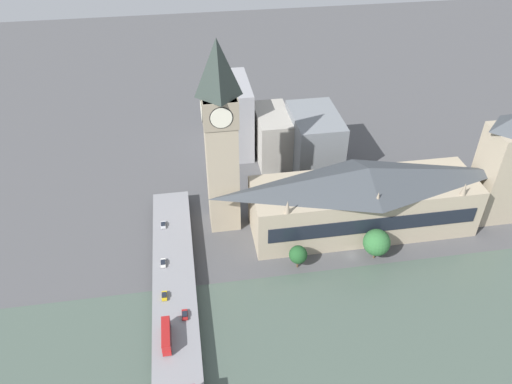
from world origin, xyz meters
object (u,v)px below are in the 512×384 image
object	(u,v)px
car_northbound_lead	(164,296)
car_southbound_lead	(163,225)
clock_tower	(221,136)
road_bridge	(177,367)
double_decker_bus_mid	(166,335)
car_northbound_tail	(185,315)
car_southbound_mid	(163,263)
parliament_hall	(364,199)
victoria_tower	(503,166)

from	to	relation	value
car_northbound_lead	car_southbound_lead	distance (m)	36.15
clock_tower	road_bridge	distance (m)	78.65
double_decker_bus_mid	car_northbound_tail	xyz separation A→B (m)	(8.53, -5.69, -1.95)
car_northbound_tail	car_southbound_lead	distance (m)	45.40
road_bridge	car_southbound_mid	bearing A→B (deg)	4.75
parliament_hall	double_decker_bus_mid	xyz separation A→B (m)	(-46.36, 76.36, -6.65)
car_southbound_mid	car_northbound_tail	bearing A→B (deg)	-164.96
road_bridge	car_southbound_lead	world-z (taller)	car_southbound_lead
victoria_tower	car_southbound_mid	bearing A→B (deg)	95.95
road_bridge	car_northbound_tail	xyz separation A→B (m)	(17.31, -3.04, 1.55)
road_bridge	double_decker_bus_mid	bearing A→B (deg)	16.83
clock_tower	car_southbound_lead	xyz separation A→B (m)	(-4.31, 24.14, -34.62)
double_decker_bus_mid	victoria_tower	bearing A→B (deg)	-70.52
car_northbound_tail	car_southbound_lead	xyz separation A→B (m)	(44.97, 6.21, 0.02)
car_southbound_mid	clock_tower	bearing A→B (deg)	-44.16
clock_tower	victoria_tower	world-z (taller)	clock_tower
double_decker_bus_mid	car_northbound_tail	distance (m)	10.44
car_northbound_lead	car_northbound_tail	distance (m)	10.80
car_southbound_lead	road_bridge	bearing A→B (deg)	-177.09
victoria_tower	car_northbound_lead	bearing A→B (deg)	102.44
parliament_hall	car_northbound_lead	bearing A→B (deg)	110.67
clock_tower	car_northbound_tail	distance (m)	62.85
double_decker_bus_mid	car_southbound_lead	size ratio (longest dim) A/B	2.94
double_decker_bus_mid	road_bridge	bearing A→B (deg)	-163.17
parliament_hall	car_southbound_mid	bearing A→B (deg)	100.07
road_bridge	car_northbound_tail	distance (m)	17.65
victoria_tower	car_northbound_tail	world-z (taller)	victoria_tower
clock_tower	car_southbound_lead	size ratio (longest dim) A/B	19.49
parliament_hall	car_southbound_lead	size ratio (longest dim) A/B	22.11
double_decker_bus_mid	car_northbound_tail	size ratio (longest dim) A/B	2.81
car_northbound_lead	double_decker_bus_mid	bearing A→B (deg)	-178.21
victoria_tower	road_bridge	bearing A→B (deg)	113.24
road_bridge	double_decker_bus_mid	distance (m)	9.82
road_bridge	car_northbound_lead	size ratio (longest dim) A/B	43.58
car_southbound_lead	car_northbound_tail	bearing A→B (deg)	-172.14
car_southbound_lead	car_northbound_lead	bearing A→B (deg)	179.95
road_bridge	car_southbound_mid	size ratio (longest dim) A/B	40.29
parliament_hall	car_northbound_lead	distance (m)	82.63
car_southbound_lead	car_southbound_mid	distance (m)	20.84
car_northbound_tail	road_bridge	bearing A→B (deg)	170.05
double_decker_bus_mid	car_southbound_lead	xyz separation A→B (m)	(53.51, 0.51, -1.93)
clock_tower	double_decker_bus_mid	xyz separation A→B (m)	(-57.82, 23.63, -32.69)
car_northbound_lead	car_southbound_mid	size ratio (longest dim) A/B	0.92
double_decker_bus_mid	car_northbound_lead	world-z (taller)	double_decker_bus_mid
car_northbound_tail	car_southbound_lead	size ratio (longest dim) A/B	1.05
parliament_hall	double_decker_bus_mid	size ratio (longest dim) A/B	7.53
parliament_hall	victoria_tower	bearing A→B (deg)	-89.94
parliament_hall	clock_tower	xyz separation A→B (m)	(11.46, 52.72, 26.04)
parliament_hall	car_northbound_tail	xyz separation A→B (m)	(-37.83, 70.66, -8.60)
road_bridge	car_northbound_tail	world-z (taller)	car_northbound_tail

